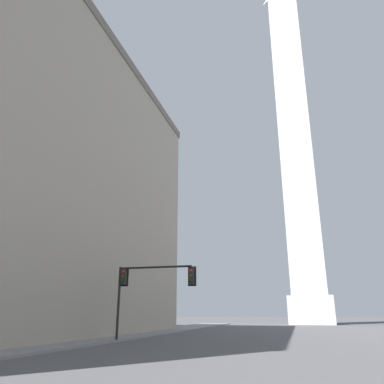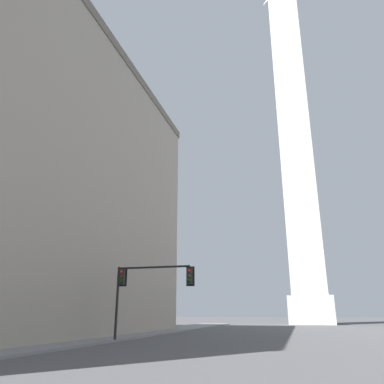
% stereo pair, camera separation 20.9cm
% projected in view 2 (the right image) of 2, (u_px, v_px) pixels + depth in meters
% --- Properties ---
extents(sidewalk_left, '(5.00, 85.30, 0.15)m').
position_uv_depth(sidewalk_left, '(93.00, 339.00, 27.06)').
color(sidewalk_left, slate).
rests_on(sidewalk_left, ground_plane).
extents(obelisk, '(7.57, 7.57, 77.08)m').
position_uv_depth(obelisk, '(294.00, 130.00, 76.06)').
color(obelisk, silver).
rests_on(obelisk, ground_plane).
extents(traffic_light_mid_left, '(5.80, 0.51, 5.04)m').
position_uv_depth(traffic_light_mid_left, '(144.00, 283.00, 26.15)').
color(traffic_light_mid_left, black).
rests_on(traffic_light_mid_left, ground_plane).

